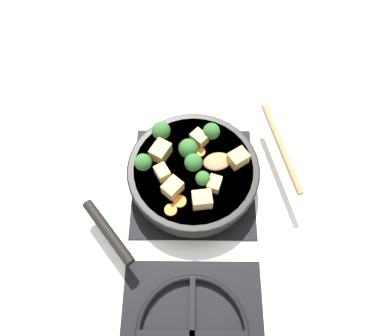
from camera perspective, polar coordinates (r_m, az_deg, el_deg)
ground_plane at (r=0.97m, az=0.00°, el=-2.14°), size 2.40×2.40×0.00m
front_burner_grate at (r=0.96m, az=0.00°, el=-1.84°), size 0.31×0.31×0.03m
rear_burner_grate at (r=0.86m, az=-0.21°, el=-23.93°), size 0.31×0.31×0.03m
skillet_pan at (r=0.92m, az=-0.12°, el=-0.75°), size 0.42×0.39×0.05m
wooden_spoon at (r=0.92m, az=9.41°, el=2.28°), size 0.24×0.25×0.02m
tofu_cube_center_large at (r=0.92m, az=0.89°, el=4.55°), size 0.05×0.05×0.03m
tofu_cube_near_handle at (r=0.86m, az=3.20°, el=-2.43°), size 0.04×0.04×0.03m
tofu_cube_east_chunk at (r=0.88m, az=-4.78°, el=-0.68°), size 0.04×0.04×0.03m
tofu_cube_west_chunk at (r=0.90m, az=-5.01°, el=2.55°), size 0.06×0.06×0.04m
tofu_cube_back_piece at (r=0.89m, az=6.82°, el=1.50°), size 0.06×0.05×0.03m
tofu_cube_front_piece at (r=0.86m, az=-3.19°, el=-3.04°), size 0.05×0.05×0.03m
tofu_cube_mid_small at (r=0.84m, az=1.31°, el=-4.84°), size 0.05×0.04×0.04m
broccoli_floret_near_spoon at (r=0.92m, az=-4.94°, el=5.68°), size 0.05×0.05×0.05m
broccoli_floret_center_top at (r=0.86m, az=1.44°, el=-1.60°), size 0.03×0.03×0.04m
broccoli_floret_east_rim at (r=0.88m, az=-7.66°, el=1.10°), size 0.04×0.04×0.05m
broccoli_floret_west_rim at (r=0.89m, az=-0.81°, el=2.99°), size 0.05×0.05×0.05m
broccoli_floret_north_edge at (r=0.87m, az=0.19°, el=0.86°), size 0.04×0.04×0.05m
broccoli_floret_south_cluster at (r=0.92m, az=2.76°, el=5.59°), size 0.04×0.04×0.05m
carrot_slice_orange_thin at (r=0.86m, az=-2.10°, el=-5.10°), size 0.03×0.03×0.01m
carrot_slice_near_center at (r=0.91m, az=0.95°, el=2.47°), size 0.03×0.03×0.01m
carrot_slice_edge_slice at (r=0.85m, az=-3.49°, el=-6.39°), size 0.03×0.03×0.01m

